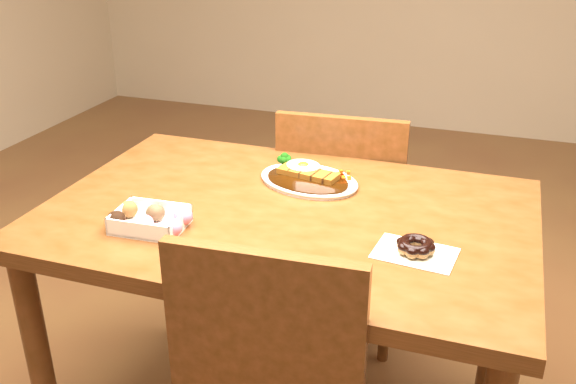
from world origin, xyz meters
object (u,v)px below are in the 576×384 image
(table, at_px, (287,245))
(chair_far, at_px, (344,217))
(donut_box, at_px, (150,219))
(pon_de_ring, at_px, (416,247))
(katsu_curry_plate, at_px, (308,178))

(table, relative_size, chair_far, 1.38)
(chair_far, distance_m, donut_box, 0.84)
(chair_far, bearing_deg, table, 83.61)
(table, bearing_deg, pon_de_ring, -18.66)
(table, relative_size, pon_de_ring, 6.45)
(chair_far, xyz_separation_m, katsu_curry_plate, (-0.02, -0.35, 0.29))
(table, xyz_separation_m, katsu_curry_plate, (-0.00, 0.18, 0.11))
(donut_box, xyz_separation_m, pon_de_ring, (0.61, 0.08, -0.01))
(pon_de_ring, bearing_deg, katsu_curry_plate, 138.86)
(pon_de_ring, bearing_deg, chair_far, 115.91)
(chair_far, bearing_deg, pon_de_ring, 111.77)
(katsu_curry_plate, distance_m, donut_box, 0.46)
(katsu_curry_plate, bearing_deg, table, -89.59)
(table, xyz_separation_m, chair_far, (0.02, 0.53, -0.17))
(katsu_curry_plate, bearing_deg, donut_box, -125.72)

